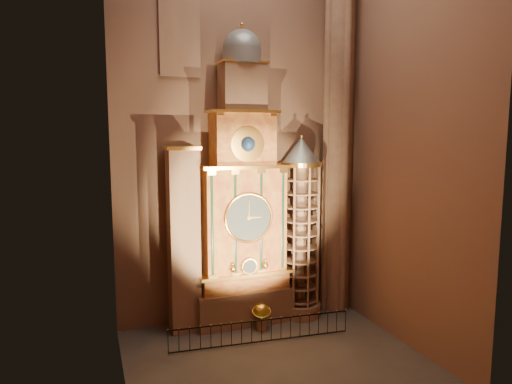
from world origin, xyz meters
name	(u,v)px	position (x,y,z in m)	size (l,w,h in m)	color
floor	(276,360)	(0.00, 0.00, 0.00)	(14.00, 14.00, 0.00)	#383330
wall_back	(237,131)	(0.00, 6.00, 11.00)	(22.00, 22.00, 0.00)	brown
wall_left	(116,130)	(-7.00, 0.00, 11.00)	(22.00, 22.00, 0.00)	brown
wall_right	(405,131)	(7.00, 0.00, 11.00)	(22.00, 22.00, 0.00)	brown
astronomical_clock	(243,208)	(0.00, 4.96, 6.68)	(5.60, 2.41, 16.70)	#8C634C
portrait_tower	(184,239)	(-3.40, 4.98, 5.15)	(1.80, 1.60, 10.20)	#8C634C
stair_turret	(300,229)	(3.50, 4.70, 5.27)	(2.50, 2.50, 10.80)	#8C634C
gothic_pier	(339,131)	(6.10, 5.00, 11.00)	(2.04, 2.04, 22.00)	#8C634C
stained_glass_window	(180,27)	(-3.20, 5.92, 16.50)	(2.20, 0.14, 5.20)	navy
celestial_globe	(261,314)	(0.57, 3.48, 0.91)	(1.25, 1.21, 1.51)	#8C634C
iron_railing	(262,331)	(-0.02, 1.94, 0.66)	(9.56, 0.86, 1.21)	black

